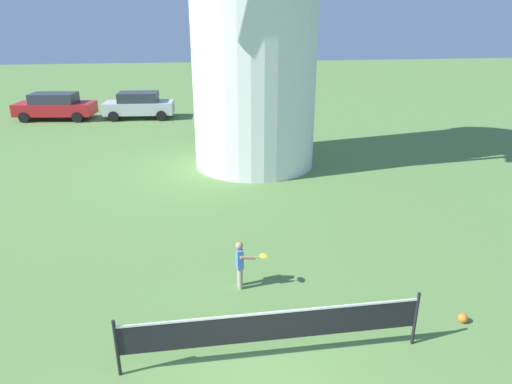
% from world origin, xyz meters
% --- Properties ---
extents(tennis_net, '(5.34, 0.06, 1.10)m').
position_xyz_m(tennis_net, '(0.30, 1.65, 0.69)').
color(tennis_net, black).
rests_on(tennis_net, ground_plane).
extents(player_far, '(0.71, 0.41, 1.13)m').
position_xyz_m(player_far, '(0.01, 4.00, 0.64)').
color(player_far, '#9E937F').
rests_on(player_far, ground_plane).
extents(stray_ball, '(0.19, 0.19, 0.19)m').
position_xyz_m(stray_ball, '(4.23, 2.09, 0.10)').
color(stray_ball, orange).
rests_on(stray_ball, ground_plane).
extents(parked_car_red, '(4.67, 2.34, 1.56)m').
position_xyz_m(parked_car_red, '(-8.73, 23.49, 0.81)').
color(parked_car_red, red).
rests_on(parked_car_red, ground_plane).
extents(parked_car_silver, '(4.16, 2.12, 1.56)m').
position_xyz_m(parked_car_silver, '(-3.85, 23.12, 0.81)').
color(parked_car_silver, silver).
rests_on(parked_car_silver, ground_plane).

